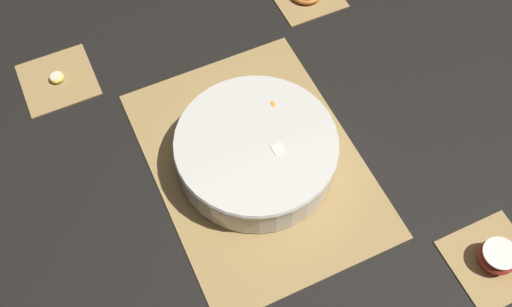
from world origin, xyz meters
The scene contains 7 objects.
ground_plane centered at (0.00, 0.00, 0.00)m, with size 6.00×6.00×0.00m, color black.
bamboo_mat_center centered at (0.00, 0.00, 0.00)m, with size 0.52×0.38×0.01m.
coaster_mat_near_left centered at (-0.35, -0.29, 0.00)m, with size 0.15×0.15×0.01m.
coaster_mat_far_right centered at (0.35, 0.29, 0.00)m, with size 0.15×0.15×0.01m.
fruit_salad_bowl centered at (0.00, 0.00, 0.05)m, with size 0.30×0.30×0.08m.
apple_half centered at (0.35, 0.29, 0.03)m, with size 0.07×0.07×0.04m.
banana_coin_single centered at (-0.35, -0.29, 0.01)m, with size 0.03×0.03×0.01m.
Camera 1 is at (0.52, -0.24, 0.99)m, focal length 42.00 mm.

